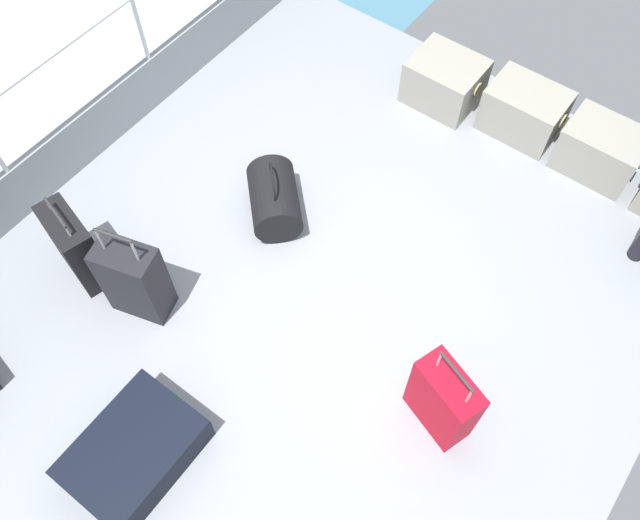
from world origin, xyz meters
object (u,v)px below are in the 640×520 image
at_px(duffel_bag, 274,199).
at_px(cargo_crate_2, 601,150).
at_px(suitcase_0, 443,400).
at_px(suitcase_2, 75,247).
at_px(suitcase_3, 134,452).
at_px(suitcase_4, 134,280).
at_px(cargo_crate_0, 445,81).
at_px(cargo_crate_1, 524,111).

bearing_deg(duffel_bag, cargo_crate_2, 46.87).
distance_m(suitcase_0, suitcase_2, 2.58).
bearing_deg(suitcase_3, duffel_bag, 103.82).
distance_m(suitcase_2, suitcase_4, 0.52).
height_order(cargo_crate_2, suitcase_3, cargo_crate_2).
distance_m(cargo_crate_0, suitcase_2, 3.12).
relative_size(suitcase_0, suitcase_2, 1.08).
xyz_separation_m(cargo_crate_2, suitcase_2, (-2.46, -2.98, 0.10)).
bearing_deg(suitcase_4, suitcase_0, 14.26).
relative_size(cargo_crate_2, suitcase_4, 0.72).
xyz_separation_m(cargo_crate_0, cargo_crate_2, (1.32, 0.08, 0.00)).
distance_m(cargo_crate_1, suitcase_3, 3.77).
relative_size(cargo_crate_1, suitcase_0, 0.83).
distance_m(suitcase_0, suitcase_3, 1.84).
xyz_separation_m(cargo_crate_0, suitcase_4, (-0.62, -2.85, 0.13)).
relative_size(suitcase_2, duffel_bag, 1.11).
xyz_separation_m(cargo_crate_0, cargo_crate_1, (0.67, 0.09, 0.00)).
xyz_separation_m(suitcase_2, suitcase_3, (1.23, -0.73, -0.17)).
xyz_separation_m(cargo_crate_2, suitcase_3, (-1.23, -3.71, -0.07)).
distance_m(cargo_crate_2, suitcase_3, 3.91).
bearing_deg(cargo_crate_2, suitcase_3, -108.34).
bearing_deg(cargo_crate_2, cargo_crate_0, -176.56).
relative_size(suitcase_3, duffel_bag, 1.23).
bearing_deg(cargo_crate_0, suitcase_3, -88.59).
xyz_separation_m(cargo_crate_1, duffel_bag, (-1.05, -1.82, -0.02)).
distance_m(cargo_crate_1, suitcase_0, 2.54).
distance_m(cargo_crate_2, suitcase_4, 3.52).
relative_size(suitcase_2, suitcase_3, 0.90).
bearing_deg(cargo_crate_2, suitcase_0, -88.39).
relative_size(cargo_crate_0, suitcase_0, 0.79).
height_order(suitcase_0, suitcase_4, suitcase_4).
bearing_deg(cargo_crate_1, suitcase_4, -113.65).
relative_size(suitcase_2, suitcase_4, 0.82).
bearing_deg(cargo_crate_0, cargo_crate_1, 7.74).
bearing_deg(suitcase_4, suitcase_3, -47.63).
bearing_deg(suitcase_2, cargo_crate_1, 58.88).
height_order(suitcase_0, duffel_bag, suitcase_0).
xyz_separation_m(suitcase_0, duffel_bag, (-1.77, 0.61, -0.12)).
distance_m(cargo_crate_1, suitcase_2, 3.50).
bearing_deg(cargo_crate_1, cargo_crate_2, -1.03).
bearing_deg(cargo_crate_1, suitcase_0, -73.56).
height_order(suitcase_2, duffel_bag, suitcase_2).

